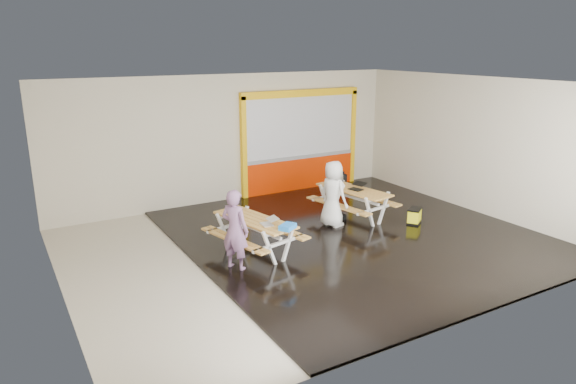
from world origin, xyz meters
TOP-DOWN VIEW (x-y plane):
  - room at (0.00, 0.00)m, footprint 10.02×8.02m
  - deck at (1.25, 0.00)m, footprint 7.50×7.98m
  - kiosk at (2.20, 3.93)m, footprint 3.88×0.16m
  - picnic_table_left at (-1.24, 0.14)m, footprint 1.74×2.22m
  - picnic_table_right at (1.91, 0.94)m, footprint 1.68×2.20m
  - person_left at (-1.91, -0.36)m, footprint 0.63×0.70m
  - person_right at (1.13, 0.72)m, footprint 0.65×0.86m
  - laptop_left at (-1.15, -0.31)m, footprint 0.35×0.32m
  - laptop_right at (1.96, 0.87)m, footprint 0.44×0.41m
  - blue_pouch at (-0.96, -0.74)m, footprint 0.40×0.37m
  - toolbox at (1.88, 1.69)m, footprint 0.46×0.31m
  - backpack at (2.28, 2.00)m, footprint 0.29×0.20m
  - dark_case at (1.48, 0.99)m, footprint 0.38×0.31m
  - fluke_bag at (2.95, -0.15)m, footprint 0.51×0.47m

SIDE VIEW (x-z plane):
  - deck at x=1.25m, z-range 0.00..0.05m
  - dark_case at x=1.48m, z-range 0.05..0.18m
  - fluke_bag at x=2.95m, z-range 0.04..0.41m
  - picnic_table_left at x=-1.24m, z-range 0.21..1.00m
  - picnic_table_right at x=1.91m, z-range 0.21..1.01m
  - backpack at x=2.28m, z-range 0.50..0.96m
  - person_left at x=-1.91m, z-range 0.02..1.63m
  - laptop_left at x=-1.15m, z-range 0.76..0.90m
  - person_right at x=1.13m, z-range 0.04..1.63m
  - blue_pouch at x=-0.96m, z-range 0.79..0.89m
  - laptop_right at x=1.96m, z-range 0.77..0.93m
  - toolbox at x=1.88m, z-range 0.77..1.01m
  - kiosk at x=2.20m, z-range -0.06..2.94m
  - room at x=0.00m, z-range -0.01..3.51m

